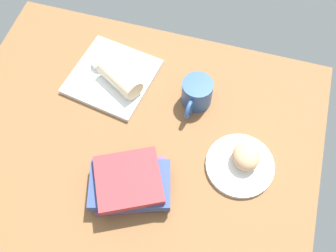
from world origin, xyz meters
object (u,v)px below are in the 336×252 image
object	(u,v)px
square_plate	(112,77)
sauce_cup	(101,62)
breakfast_wrap	(120,78)
coffee_mug	(197,93)
scone_pastry	(246,157)
round_plate	(240,165)
book_stack	(130,184)

from	to	relation	value
square_plate	sauce_cup	distance (cm)	5.98
breakfast_wrap	sauce_cup	bearing A→B (deg)	88.98
coffee_mug	breakfast_wrap	bearing A→B (deg)	-177.48
scone_pastry	breakfast_wrap	bearing A→B (deg)	160.08
round_plate	sauce_cup	xyz separation A→B (cm)	(-50.39, 22.17, 2.21)
round_plate	book_stack	size ratio (longest dim) A/B	0.79
book_stack	round_plate	bearing A→B (deg)	28.17
sauce_cup	book_stack	xyz separation A→B (cm)	(22.50, -37.11, 1.00)
book_stack	coffee_mug	distance (cm)	34.53
square_plate	book_stack	distance (cm)	38.62
sauce_cup	book_stack	distance (cm)	43.40
square_plate	breakfast_wrap	distance (cm)	6.05
round_plate	breakfast_wrap	bearing A→B (deg)	158.00
scone_pastry	sauce_cup	bearing A→B (deg)	157.97
square_plate	book_stack	world-z (taller)	book_stack
sauce_cup	book_stack	bearing A→B (deg)	-58.77
square_plate	breakfast_wrap	bearing A→B (deg)	-31.57
breakfast_wrap	coffee_mug	world-z (taller)	coffee_mug
sauce_cup	breakfast_wrap	xyz separation A→B (cm)	(8.58, -5.27, 1.95)
scone_pastry	sauce_cup	xyz separation A→B (cm)	(-51.28, 20.75, -1.42)
book_stack	breakfast_wrap	bearing A→B (deg)	113.61
round_plate	coffee_mug	xyz separation A→B (cm)	(-17.45, 17.96, 3.93)
round_plate	breakfast_wrap	size ratio (longest dim) A/B	1.34
sauce_cup	coffee_mug	bearing A→B (deg)	-7.27
scone_pastry	round_plate	bearing A→B (deg)	-122.12
book_stack	coffee_mug	xyz separation A→B (cm)	(10.44, 32.90, 0.72)
scone_pastry	sauce_cup	world-z (taller)	scone_pastry
square_plate	scone_pastry	bearing A→B (deg)	-20.96
scone_pastry	breakfast_wrap	world-z (taller)	breakfast_wrap
scone_pastry	book_stack	distance (cm)	33.11
scone_pastry	breakfast_wrap	size ratio (longest dim) A/B	0.58
round_plate	scone_pastry	xyz separation A→B (cm)	(0.89, 1.42, 3.63)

